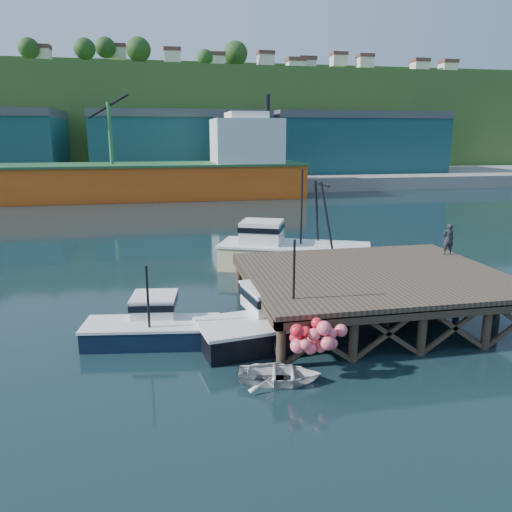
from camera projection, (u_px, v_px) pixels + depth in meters
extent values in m
plane|color=black|center=(260.00, 322.00, 23.19)|extent=(300.00, 300.00, 0.00)
cube|color=brown|center=(373.00, 274.00, 23.76)|extent=(12.00, 10.00, 0.25)
cube|color=#473828|center=(426.00, 314.00, 19.21)|extent=(12.00, 0.30, 0.35)
cylinder|color=#473828|center=(281.00, 347.00, 18.49)|extent=(0.36, 0.36, 2.60)
cylinder|color=#473828|center=(239.00, 278.00, 27.44)|extent=(0.36, 0.36, 2.60)
cylinder|color=#473828|center=(428.00, 267.00, 29.61)|extent=(0.36, 0.36, 2.60)
cube|color=gray|center=(181.00, 177.00, 89.62)|extent=(160.00, 40.00, 2.00)
cube|color=#184950|center=(181.00, 146.00, 83.54)|extent=(28.00, 16.00, 9.00)
cube|color=#184950|center=(350.00, 145.00, 89.27)|extent=(30.00, 16.00, 9.00)
cube|color=#E35815|center=(98.00, 183.00, 66.09)|extent=(55.00, 9.50, 4.40)
cube|color=#26592D|center=(97.00, 165.00, 65.54)|extent=(55.50, 10.00, 0.30)
cube|color=silver|center=(246.00, 141.00, 68.64)|extent=(9.00, 9.00, 6.00)
cube|color=silver|center=(246.00, 117.00, 67.86)|extent=(5.00, 7.00, 1.20)
cylinder|color=black|center=(267.00, 104.00, 68.02)|extent=(0.70, 0.70, 2.50)
cube|color=#2D511E|center=(172.00, 123.00, 115.80)|extent=(220.00, 50.00, 22.00)
cube|color=black|center=(152.00, 334.00, 20.74)|extent=(5.70, 2.75, 0.85)
cube|color=silver|center=(152.00, 324.00, 20.63)|extent=(5.81, 2.80, 0.11)
cube|color=silver|center=(154.00, 306.00, 21.49)|extent=(2.02, 2.02, 0.85)
cube|color=black|center=(154.00, 302.00, 21.45)|extent=(2.13, 2.13, 0.28)
cylinder|color=black|center=(148.00, 298.00, 19.79)|extent=(0.10, 0.10, 2.64)
cube|color=black|center=(286.00, 330.00, 20.89)|extent=(7.49, 3.68, 0.99)
cube|color=silver|center=(286.00, 319.00, 20.76)|extent=(7.64, 3.75, 0.13)
cube|color=silver|center=(275.00, 298.00, 21.83)|extent=(2.71, 2.71, 0.99)
cube|color=black|center=(275.00, 294.00, 21.78)|extent=(2.86, 2.86, 0.33)
cylinder|color=black|center=(294.00, 283.00, 19.69)|extent=(0.10, 0.10, 3.53)
sphere|color=#FF5D6B|center=(301.00, 345.00, 17.73)|extent=(0.46, 0.46, 0.46)
sphere|color=#FF5D6B|center=(326.00, 334.00, 18.08)|extent=(0.46, 0.46, 0.46)
sphere|color=red|center=(319.00, 335.00, 17.41)|extent=(0.46, 0.46, 0.46)
cube|color=beige|center=(294.00, 257.00, 32.14)|extent=(9.90, 6.59, 1.53)
cube|color=silver|center=(294.00, 245.00, 31.95)|extent=(10.13, 6.82, 0.13)
cube|color=silver|center=(262.00, 235.00, 31.37)|extent=(3.28, 3.19, 1.53)
cube|color=black|center=(262.00, 230.00, 31.29)|extent=(3.39, 3.30, 0.34)
cylinder|color=black|center=(302.00, 210.00, 31.49)|extent=(0.12, 0.12, 5.12)
imported|color=silver|center=(279.00, 374.00, 17.49)|extent=(3.36, 2.77, 0.61)
imported|color=black|center=(448.00, 239.00, 26.94)|extent=(0.67, 0.48, 1.70)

